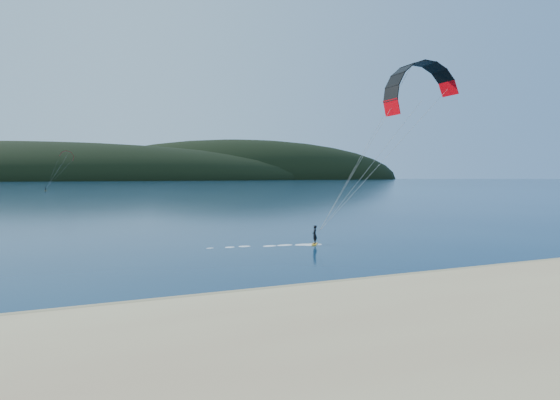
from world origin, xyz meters
name	(u,v)px	position (x,y,z in m)	size (l,w,h in m)	color
ground	(334,312)	(0.00, 0.00, 0.00)	(1800.00, 1800.00, 0.00)	#08223E
wet_sand	(295,290)	(0.00, 4.50, 0.05)	(220.00, 2.50, 0.10)	#907F54
headland	(94,180)	(0.63, 745.28, 0.00)	(1200.00, 310.00, 140.00)	black
kitesurfer_near	(416,106)	(17.34, 15.49, 13.12)	(23.13, 8.04, 16.89)	gold
kitesurfer_far	(66,158)	(-18.81, 207.72, 14.55)	(12.96, 5.03, 17.71)	gold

